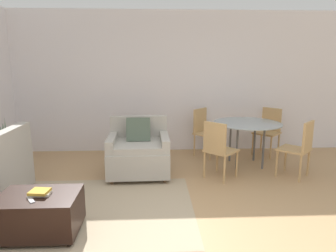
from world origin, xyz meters
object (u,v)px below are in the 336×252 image
object	(u,v)px
book_stack	(40,193)
dining_chair_far_left	(204,129)
potted_plant	(4,160)
dining_table	(247,127)
tv_remote_primary	(31,200)
armchair	(139,152)
dining_chair_near_right	(300,145)
dining_chair_near_left	(218,146)
ottoman	(39,213)
dining_chair_far_right	(269,128)

from	to	relation	value
book_stack	dining_chair_far_left	distance (m)	3.43
potted_plant	dining_table	bearing A→B (deg)	4.11
tv_remote_primary	dining_chair_far_left	xyz separation A→B (m)	(2.19, 2.79, 0.08)
dining_table	dining_chair_far_left	bearing A→B (deg)	135.00
armchair	dining_chair_near_right	size ratio (longest dim) A/B	1.07
dining_chair_far_left	dining_chair_near_left	bearing A→B (deg)	-90.00
ottoman	potted_plant	xyz separation A→B (m)	(-1.19, 1.76, 0.01)
ottoman	dining_chair_near_right	xyz separation A→B (m)	(3.42, 1.41, 0.28)
dining_chair_near_right	dining_chair_far_right	distance (m)	1.27
dining_table	dining_chair_far_right	size ratio (longest dim) A/B	1.28
ottoman	dining_table	distance (m)	3.49
potted_plant	dining_chair_near_right	distance (m)	4.64
dining_table	dining_chair_far_right	world-z (taller)	dining_chair_far_right
dining_table	dining_chair_far_left	world-z (taller)	dining_chair_far_left
dining_chair_far_left	armchair	bearing A→B (deg)	-141.01
dining_table	dining_chair_far_left	xyz separation A→B (m)	(-0.63, 0.63, -0.16)
dining_table	dining_chair_near_left	bearing A→B (deg)	-135.00
ottoman	dining_chair_near_right	size ratio (longest dim) A/B	0.90
book_stack	dining_chair_near_left	distance (m)	2.56
armchair	potted_plant	size ratio (longest dim) A/B	0.97
book_stack	dining_chair_near_right	xyz separation A→B (m)	(3.40, 1.41, 0.06)
armchair	potted_plant	distance (m)	2.14
armchair	dining_chair_far_left	xyz separation A→B (m)	(1.21, 0.98, 0.16)
potted_plant	dining_table	xyz separation A→B (m)	(3.98, 0.29, 0.43)
tv_remote_primary	dining_chair_far_right	bearing A→B (deg)	38.94
potted_plant	dining_table	size ratio (longest dim) A/B	0.86
dining_table	dining_chair_near_right	size ratio (longest dim) A/B	1.28
dining_chair_near_right	dining_chair_far_left	distance (m)	1.79
ottoman	dining_chair_far_left	distance (m)	3.45
potted_plant	tv_remote_primary	bearing A→B (deg)	-58.09
tv_remote_primary	dining_chair_near_right	xyz separation A→B (m)	(3.45, 1.52, 0.08)
book_stack	tv_remote_primary	size ratio (longest dim) A/B	1.34
book_stack	dining_table	xyz separation A→B (m)	(2.77, 2.04, 0.22)
armchair	book_stack	bearing A→B (deg)	-118.60
ottoman	potted_plant	distance (m)	2.13
book_stack	dining_chair_far_left	size ratio (longest dim) A/B	0.24
ottoman	dining_chair_near_left	world-z (taller)	dining_chair_near_left
dining_chair_near_left	dining_chair_near_right	distance (m)	1.27
tv_remote_primary	dining_table	distance (m)	3.56
potted_plant	dining_chair_far_left	bearing A→B (deg)	15.35
dining_chair_near_left	dining_chair_far_left	bearing A→B (deg)	90.00
dining_chair_near_left	dining_chair_far_left	size ratio (longest dim) A/B	1.00
armchair	tv_remote_primary	world-z (taller)	armchair
armchair	tv_remote_primary	xyz separation A→B (m)	(-0.97, -1.81, 0.07)
dining_table	dining_chair_far_left	size ratio (longest dim) A/B	1.28
dining_chair_far_right	dining_table	bearing A→B (deg)	-135.00
dining_chair_near_right	dining_chair_far_left	xyz separation A→B (m)	(-1.27, 1.27, 0.00)
book_stack	dining_chair_near_right	size ratio (longest dim) A/B	0.24
book_stack	tv_remote_primary	bearing A→B (deg)	-113.43
dining_table	dining_chair_near_right	distance (m)	0.91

